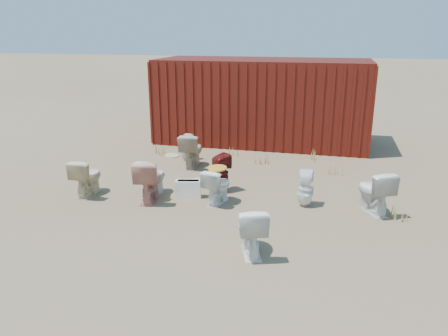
% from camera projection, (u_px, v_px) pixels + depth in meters
% --- Properties ---
extents(ground, '(100.00, 100.00, 0.00)m').
position_uv_depth(ground, '(216.00, 205.00, 8.32)').
color(ground, brown).
rests_on(ground, ground).
extents(shipping_container, '(6.00, 2.40, 2.40)m').
position_uv_depth(shipping_container, '(262.00, 101.00, 12.77)').
color(shipping_container, '#44140B').
rests_on(shipping_container, ground).
extents(toilet_front_a, '(0.49, 0.78, 0.76)m').
position_uv_depth(toilet_front_a, '(152.00, 177.00, 8.69)').
color(toilet_front_a, silver).
rests_on(toilet_front_a, ground).
extents(toilet_front_pink, '(0.62, 0.89, 0.83)m').
position_uv_depth(toilet_front_pink, '(149.00, 180.00, 8.42)').
color(toilet_front_pink, tan).
rests_on(toilet_front_pink, ground).
extents(toilet_front_c, '(0.65, 0.85, 0.77)m').
position_uv_depth(toilet_front_c, '(251.00, 230.00, 6.39)').
color(toilet_front_c, white).
rests_on(toilet_front_c, ground).
extents(toilet_front_maroon, '(0.50, 0.50, 0.79)m').
position_uv_depth(toilet_front_maroon, '(220.00, 173.00, 8.90)').
color(toilet_front_maroon, '#5C110F').
rests_on(toilet_front_maroon, ground).
extents(toilet_front_e, '(0.77, 0.91, 0.81)m').
position_uv_depth(toilet_front_e, '(374.00, 191.00, 7.86)').
color(toilet_front_e, silver).
rests_on(toilet_front_e, ground).
extents(toilet_back_a, '(0.37, 0.37, 0.67)m').
position_uv_depth(toilet_back_a, '(186.00, 147.00, 11.10)').
color(toilet_back_a, white).
rests_on(toilet_back_a, ground).
extents(toilet_back_beige_left, '(0.43, 0.75, 0.76)m').
position_uv_depth(toilet_back_beige_left, '(87.00, 177.00, 8.71)').
color(toilet_back_beige_left, beige).
rests_on(toilet_back_beige_left, ground).
extents(toilet_back_beige_right, '(0.50, 0.84, 0.84)m').
position_uv_depth(toilet_back_beige_right, '(192.00, 150.00, 10.51)').
color(toilet_back_beige_right, '#C1AD8D').
rests_on(toilet_back_beige_right, ground).
extents(toilet_back_yellowlid, '(0.54, 0.75, 0.69)m').
position_uv_depth(toilet_back_yellowlid, '(217.00, 186.00, 8.30)').
color(toilet_back_yellowlid, white).
rests_on(toilet_back_yellowlid, ground).
extents(toilet_back_e, '(0.33, 0.34, 0.69)m').
position_uv_depth(toilet_back_e, '(305.00, 189.00, 8.16)').
color(toilet_back_e, white).
rests_on(toilet_back_e, ground).
extents(yellow_lid, '(0.35, 0.44, 0.02)m').
position_uv_depth(yellow_lid, '(217.00, 168.00, 8.20)').
color(yellow_lid, gold).
rests_on(yellow_lid, toilet_back_yellowlid).
extents(loose_tank, '(0.53, 0.31, 0.35)m').
position_uv_depth(loose_tank, '(188.00, 189.00, 8.65)').
color(loose_tank, white).
rests_on(loose_tank, ground).
extents(loose_lid_near, '(0.54, 0.60, 0.02)m').
position_uv_depth(loose_lid_near, '(198.00, 182.00, 9.54)').
color(loose_lid_near, beige).
rests_on(loose_lid_near, ground).
extents(loose_lid_far, '(0.55, 0.59, 0.02)m').
position_uv_depth(loose_lid_far, '(172.00, 155.00, 11.56)').
color(loose_lid_far, '#C7B590').
rests_on(loose_lid_far, ground).
extents(weed_clump_a, '(0.36, 0.36, 0.30)m').
position_uv_depth(weed_clump_a, '(160.00, 149.00, 11.70)').
color(weed_clump_a, '#A88843').
rests_on(weed_clump_a, ground).
extents(weed_clump_b, '(0.32, 0.32, 0.27)m').
position_uv_depth(weed_clump_b, '(262.00, 158.00, 10.90)').
color(weed_clump_b, '#A88843').
rests_on(weed_clump_b, ground).
extents(weed_clump_c, '(0.36, 0.36, 0.29)m').
position_uv_depth(weed_clump_c, '(335.00, 168.00, 10.04)').
color(weed_clump_c, '#A88843').
rests_on(weed_clump_c, ground).
extents(weed_clump_d, '(0.30, 0.30, 0.24)m').
position_uv_depth(weed_clump_d, '(234.00, 151.00, 11.54)').
color(weed_clump_d, '#A88843').
rests_on(weed_clump_d, ground).
extents(weed_clump_e, '(0.34, 0.34, 0.33)m').
position_uv_depth(weed_clump_e, '(312.00, 154.00, 11.14)').
color(weed_clump_e, '#A88843').
rests_on(weed_clump_e, ground).
extents(weed_clump_f, '(0.28, 0.28, 0.24)m').
position_uv_depth(weed_clump_f, '(399.00, 213.00, 7.64)').
color(weed_clump_f, '#A88843').
rests_on(weed_clump_f, ground).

